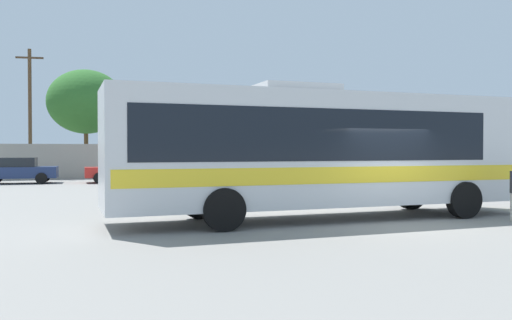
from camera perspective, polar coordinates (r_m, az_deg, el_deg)
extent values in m
plane|color=gray|center=(23.22, 1.41, -3.68)|extent=(300.00, 300.00, 0.00)
cube|color=#9E998C|center=(37.85, -6.26, -0.07)|extent=(80.00, 0.30, 2.33)
cube|color=silver|center=(14.90, 7.52, 1.17)|extent=(12.18, 2.95, 3.03)
cube|color=black|center=(14.64, 5.42, 2.60)|extent=(10.01, 2.91, 1.34)
cube|color=yellow|center=(14.92, 7.51, -1.39)|extent=(11.94, 2.97, 0.42)
cube|color=#19212D|center=(18.50, 24.48, 2.76)|extent=(0.12, 2.30, 1.58)
cube|color=yellow|center=(18.53, 24.44, -2.50)|extent=(0.14, 2.50, 0.73)
cube|color=#B2B2B2|center=(14.60, 4.34, 7.62)|extent=(2.25, 1.47, 0.24)
cylinder|color=black|center=(17.99, 16.38, -3.47)|extent=(1.05, 0.33, 1.04)
cylinder|color=black|center=(16.08, 21.56, -4.04)|extent=(1.05, 0.33, 1.04)
cylinder|color=black|center=(14.95, -6.15, -4.35)|extent=(1.05, 0.33, 1.04)
cylinder|color=black|center=(12.59, -3.50, -5.37)|extent=(1.05, 0.33, 1.04)
cube|color=navy|center=(33.25, -24.26, -1.23)|extent=(4.23, 1.90, 0.64)
cube|color=black|center=(33.26, -24.63, -0.22)|extent=(2.34, 1.71, 0.53)
cylinder|color=black|center=(33.99, -21.89, -1.70)|extent=(0.64, 0.23, 0.64)
cylinder|color=black|center=(32.24, -22.17, -1.85)|extent=(0.64, 0.23, 0.64)
cube|color=red|center=(32.41, -14.41, -1.26)|extent=(4.11, 1.85, 0.60)
cube|color=black|center=(32.41, -14.06, -0.30)|extent=(2.27, 1.68, 0.49)
cylinder|color=black|center=(31.47, -16.59, -1.89)|extent=(0.64, 0.23, 0.64)
cylinder|color=black|center=(33.24, -16.70, -1.73)|extent=(0.64, 0.23, 0.64)
cylinder|color=black|center=(31.67, -12.01, -1.85)|extent=(0.64, 0.23, 0.64)
cylinder|color=black|center=(33.42, -12.36, -1.69)|extent=(0.64, 0.23, 0.64)
cube|color=#B7BABF|center=(33.42, -3.78, -1.11)|extent=(4.66, 2.22, 0.65)
cube|color=black|center=(33.37, -4.17, -0.10)|extent=(2.63, 1.88, 0.53)
cylinder|color=black|center=(34.54, -1.71, -1.58)|extent=(0.66, 0.28, 0.64)
cylinder|color=black|center=(32.81, -1.13, -1.72)|extent=(0.66, 0.28, 0.64)
cylinder|color=black|center=(34.13, -6.33, -1.62)|extent=(0.66, 0.28, 0.64)
cylinder|color=black|center=(32.38, -5.99, -1.76)|extent=(0.66, 0.28, 0.64)
cylinder|color=#4C3823|center=(39.48, -23.23, 4.63)|extent=(0.24, 0.24, 8.85)
cube|color=#473321|center=(39.90, -23.27, 10.12)|extent=(1.80, 0.33, 0.12)
cylinder|color=brown|center=(42.43, -17.87, 0.87)|extent=(0.32, 0.32, 3.60)
ellipsoid|color=#2D6628|center=(42.59, -17.90, 6.01)|extent=(5.75, 5.75, 4.89)
cylinder|color=brown|center=(43.20, -3.17, 0.65)|extent=(0.32, 0.32, 3.18)
ellipsoid|color=#38752D|center=(43.27, -3.17, 4.41)|extent=(3.56, 3.56, 3.02)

